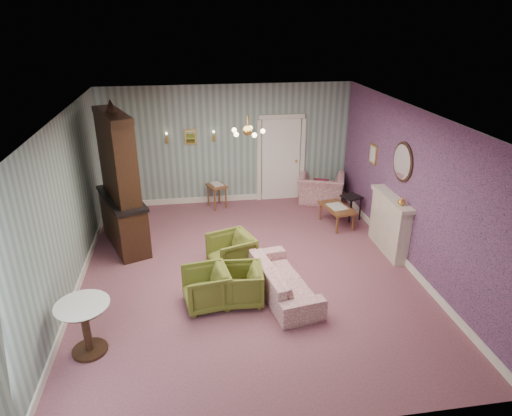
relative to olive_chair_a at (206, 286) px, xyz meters
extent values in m
plane|color=#884F5E|center=(0.82, 0.92, -0.36)|extent=(7.00, 7.00, 0.00)
plane|color=white|center=(0.82, 0.92, 2.54)|extent=(7.00, 7.00, 0.00)
plane|color=slate|center=(0.82, 4.42, 1.09)|extent=(6.00, 0.00, 6.00)
plane|color=slate|center=(0.82, -2.58, 1.09)|extent=(6.00, 0.00, 6.00)
plane|color=slate|center=(-2.18, 0.92, 1.09)|extent=(0.00, 7.00, 7.00)
plane|color=slate|center=(3.82, 0.92, 1.09)|extent=(0.00, 7.00, 7.00)
plane|color=#AD5685|center=(3.80, 0.92, 1.09)|extent=(0.00, 7.00, 7.00)
imported|color=brown|center=(0.00, 0.00, 0.00)|extent=(0.75, 0.79, 0.72)
imported|color=brown|center=(0.57, 0.02, -0.01)|extent=(0.68, 0.72, 0.70)
imported|color=brown|center=(0.52, 1.08, 0.02)|extent=(0.89, 0.92, 0.76)
imported|color=#993D5A|center=(1.29, 0.14, 0.01)|extent=(0.87, 1.95, 0.74)
imported|color=#993D5A|center=(3.08, 3.98, 0.12)|extent=(1.28, 1.05, 0.97)
imported|color=gold|center=(3.66, 0.92, 0.87)|extent=(0.15, 0.15, 0.15)
cube|color=maroon|center=(3.03, 3.83, 0.12)|extent=(0.41, 0.28, 0.39)
camera|label=1|loc=(-0.15, -6.20, 4.03)|focal=31.66mm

